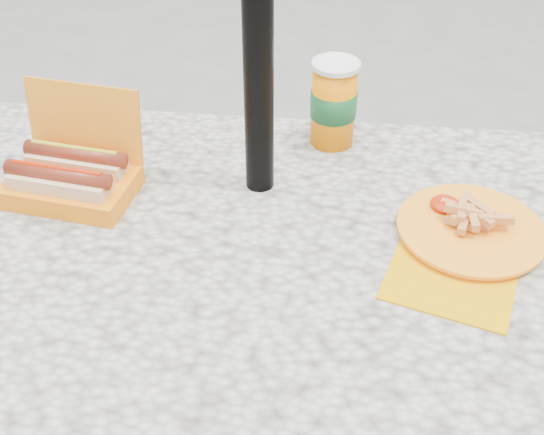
# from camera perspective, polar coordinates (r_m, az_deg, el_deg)

# --- Properties ---
(picnic_table) EXTENTS (1.20, 0.80, 0.75)m
(picnic_table) POSITION_cam_1_polar(r_m,az_deg,el_deg) (1.18, -1.91, -5.99)
(picnic_table) COLOR beige
(picnic_table) RESTS_ON ground
(hotdog_box) EXTENTS (0.24, 0.19, 0.18)m
(hotdog_box) POSITION_cam_1_polar(r_m,az_deg,el_deg) (1.24, -16.43, 3.39)
(hotdog_box) COLOR orange
(hotdog_box) RESTS_ON picnic_table
(fries_plate) EXTENTS (0.28, 0.34, 0.05)m
(fries_plate) POSITION_cam_1_polar(r_m,az_deg,el_deg) (1.16, 16.11, -1.10)
(fries_plate) COLOR #E49900
(fries_plate) RESTS_ON picnic_table
(soda_cup) EXTENTS (0.09, 0.09, 0.17)m
(soda_cup) POSITION_cam_1_polar(r_m,az_deg,el_deg) (1.32, 5.17, 9.50)
(soda_cup) COLOR orange
(soda_cup) RESTS_ON picnic_table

